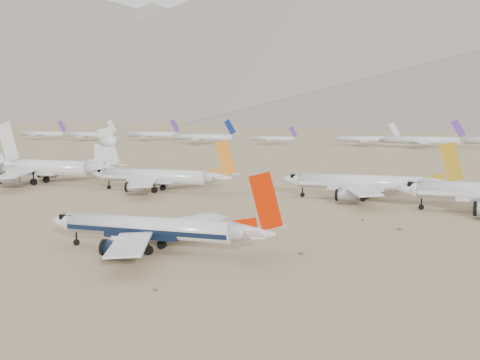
# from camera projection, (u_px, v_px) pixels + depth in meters

# --- Properties ---
(ground) EXTENTS (7000.00, 7000.00, 0.00)m
(ground) POSITION_uv_depth(u_px,v_px,m) (172.00, 246.00, 124.07)
(ground) COLOR #8D7252
(ground) RESTS_ON ground
(main_airliner) EXTENTS (43.02, 42.02, 15.18)m
(main_airliner) POSITION_uv_depth(u_px,v_px,m) (158.00, 229.00, 118.84)
(main_airliner) COLOR silver
(main_airliner) RESTS_ON ground
(row2_gold_tail) EXTENTS (46.60, 45.58, 16.59)m
(row2_gold_tail) POSITION_uv_depth(u_px,v_px,m) (367.00, 183.00, 183.26)
(row2_gold_tail) COLOR silver
(row2_gold_tail) RESTS_ON ground
(row2_orange_tail) EXTENTS (45.09, 44.11, 16.09)m
(row2_orange_tail) POSITION_uv_depth(u_px,v_px,m) (160.00, 177.00, 200.82)
(row2_orange_tail) COLOR silver
(row2_orange_tail) RESTS_ON ground
(row2_white_trijet) EXTENTS (54.49, 53.26, 19.31)m
(row2_white_trijet) POSITION_uv_depth(u_px,v_px,m) (43.00, 167.00, 220.04)
(row2_white_trijet) COLOR silver
(row2_white_trijet) RESTS_ON ground
(distant_storage_row) EXTENTS (611.35, 66.39, 15.77)m
(distant_storage_row) POSITION_uv_depth(u_px,v_px,m) (415.00, 140.00, 407.83)
(distant_storage_row) COLOR silver
(distant_storage_row) RESTS_ON ground
(desert_scrub) EXTENTS (261.14, 129.84, 0.63)m
(desert_scrub) POSITION_uv_depth(u_px,v_px,m) (78.00, 279.00, 99.90)
(desert_scrub) COLOR brown
(desert_scrub) RESTS_ON ground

